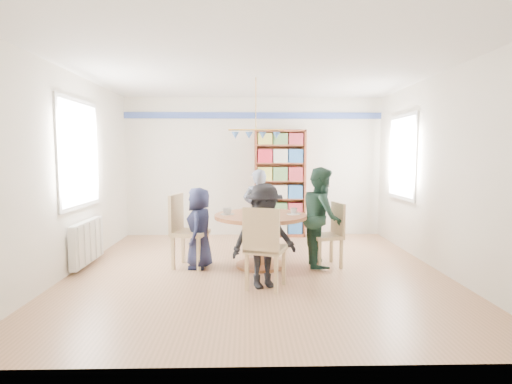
{
  "coord_description": "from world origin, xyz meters",
  "views": [
    {
      "loc": [
        -0.13,
        -5.36,
        1.59
      ],
      "look_at": [
        0.0,
        0.4,
        1.05
      ],
      "focal_mm": 28.0,
      "sensor_mm": 36.0,
      "label": 1
    }
  ],
  "objects_px": {
    "chair_right": "(331,231)",
    "person_far": "(258,211)",
    "radiator": "(87,242)",
    "dining_table": "(261,228)",
    "chair_near": "(264,245)",
    "chair_far": "(261,221)",
    "person_right": "(321,217)",
    "person_near": "(264,236)",
    "chair_left": "(184,227)",
    "bookshelf": "(280,184)",
    "person_left": "(199,228)"
  },
  "relations": [
    {
      "from": "chair_far",
      "to": "person_left",
      "type": "distance_m",
      "value": 1.42
    },
    {
      "from": "dining_table",
      "to": "person_left",
      "type": "height_order",
      "value": "person_left"
    },
    {
      "from": "chair_left",
      "to": "person_right",
      "type": "distance_m",
      "value": 1.95
    },
    {
      "from": "dining_table",
      "to": "chair_right",
      "type": "height_order",
      "value": "chair_right"
    },
    {
      "from": "bookshelf",
      "to": "chair_right",
      "type": "bearing_deg",
      "value": -75.24
    },
    {
      "from": "person_left",
      "to": "person_far",
      "type": "relative_size",
      "value": 0.83
    },
    {
      "from": "dining_table",
      "to": "chair_near",
      "type": "distance_m",
      "value": 0.99
    },
    {
      "from": "radiator",
      "to": "chair_left",
      "type": "height_order",
      "value": "chair_left"
    },
    {
      "from": "radiator",
      "to": "chair_far",
      "type": "relative_size",
      "value": 1.13
    },
    {
      "from": "radiator",
      "to": "chair_far",
      "type": "xyz_separation_m",
      "value": [
        2.53,
        0.96,
        0.14
      ]
    },
    {
      "from": "chair_far",
      "to": "bookshelf",
      "type": "bearing_deg",
      "value": 69.74
    },
    {
      "from": "bookshelf",
      "to": "person_right",
      "type": "bearing_deg",
      "value": -78.62
    },
    {
      "from": "chair_right",
      "to": "chair_left",
      "type": "bearing_deg",
      "value": 179.88
    },
    {
      "from": "chair_near",
      "to": "person_right",
      "type": "xyz_separation_m",
      "value": [
        0.87,
        1.03,
        0.17
      ]
    },
    {
      "from": "chair_right",
      "to": "person_left",
      "type": "bearing_deg",
      "value": -178.25
    },
    {
      "from": "person_far",
      "to": "bookshelf",
      "type": "height_order",
      "value": "bookshelf"
    },
    {
      "from": "person_right",
      "to": "person_near",
      "type": "bearing_deg",
      "value": 139.25
    },
    {
      "from": "dining_table",
      "to": "chair_far",
      "type": "height_order",
      "value": "chair_far"
    },
    {
      "from": "chair_right",
      "to": "chair_near",
      "type": "xyz_separation_m",
      "value": [
        -1.0,
        -1.01,
        0.04
      ]
    },
    {
      "from": "chair_right",
      "to": "person_right",
      "type": "height_order",
      "value": "person_right"
    },
    {
      "from": "person_left",
      "to": "chair_right",
      "type": "bearing_deg",
      "value": 95.34
    },
    {
      "from": "chair_far",
      "to": "chair_near",
      "type": "relative_size",
      "value": 0.9
    },
    {
      "from": "chair_far",
      "to": "person_far",
      "type": "distance_m",
      "value": 0.27
    },
    {
      "from": "chair_left",
      "to": "person_left",
      "type": "bearing_deg",
      "value": -15.74
    },
    {
      "from": "person_near",
      "to": "person_left",
      "type": "bearing_deg",
      "value": 115.04
    },
    {
      "from": "radiator",
      "to": "person_far",
      "type": "height_order",
      "value": "person_far"
    },
    {
      "from": "radiator",
      "to": "chair_left",
      "type": "distance_m",
      "value": 1.42
    },
    {
      "from": "dining_table",
      "to": "bookshelf",
      "type": "relative_size",
      "value": 0.63
    },
    {
      "from": "chair_left",
      "to": "person_far",
      "type": "distance_m",
      "value": 1.37
    },
    {
      "from": "person_left",
      "to": "person_right",
      "type": "distance_m",
      "value": 1.74
    },
    {
      "from": "radiator",
      "to": "person_far",
      "type": "bearing_deg",
      "value": 17.51
    },
    {
      "from": "chair_right",
      "to": "chair_far",
      "type": "xyz_separation_m",
      "value": [
        -0.96,
        1.03,
        -0.01
      ]
    },
    {
      "from": "radiator",
      "to": "chair_left",
      "type": "relative_size",
      "value": 0.97
    },
    {
      "from": "chair_left",
      "to": "radiator",
      "type": "bearing_deg",
      "value": 177.18
    },
    {
      "from": "chair_near",
      "to": "person_near",
      "type": "height_order",
      "value": "person_near"
    },
    {
      "from": "chair_near",
      "to": "person_left",
      "type": "xyz_separation_m",
      "value": [
        -0.86,
        0.95,
        0.03
      ]
    },
    {
      "from": "radiator",
      "to": "person_right",
      "type": "height_order",
      "value": "person_right"
    },
    {
      "from": "radiator",
      "to": "chair_right",
      "type": "relative_size",
      "value": 1.1
    },
    {
      "from": "chair_left",
      "to": "person_right",
      "type": "bearing_deg",
      "value": 0.46
    },
    {
      "from": "radiator",
      "to": "dining_table",
      "type": "xyz_separation_m",
      "value": [
        2.48,
        -0.09,
        0.21
      ]
    },
    {
      "from": "dining_table",
      "to": "chair_near",
      "type": "bearing_deg",
      "value": -89.78
    },
    {
      "from": "chair_left",
      "to": "chair_far",
      "type": "height_order",
      "value": "chair_left"
    },
    {
      "from": "dining_table",
      "to": "person_far",
      "type": "relative_size",
      "value": 0.96
    },
    {
      "from": "chair_right",
      "to": "person_far",
      "type": "bearing_deg",
      "value": 139.86
    },
    {
      "from": "person_right",
      "to": "person_near",
      "type": "xyz_separation_m",
      "value": [
        -0.86,
        -0.93,
        -0.08
      ]
    },
    {
      "from": "radiator",
      "to": "person_left",
      "type": "bearing_deg",
      "value": -4.61
    },
    {
      "from": "person_right",
      "to": "dining_table",
      "type": "bearing_deg",
      "value": 94.51
    },
    {
      "from": "dining_table",
      "to": "person_near",
      "type": "height_order",
      "value": "person_near"
    },
    {
      "from": "chair_left",
      "to": "chair_right",
      "type": "relative_size",
      "value": 1.14
    },
    {
      "from": "person_right",
      "to": "person_near",
      "type": "distance_m",
      "value": 1.27
    }
  ]
}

